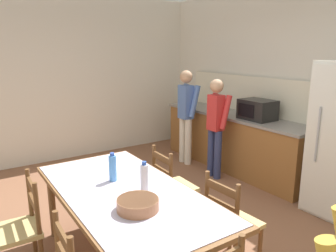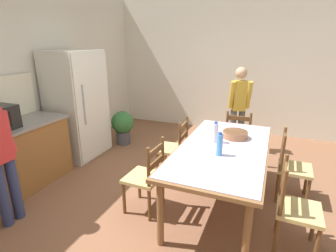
{
  "view_description": "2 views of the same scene",
  "coord_description": "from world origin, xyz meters",
  "px_view_note": "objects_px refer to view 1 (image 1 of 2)",
  "views": [
    {
      "loc": [
        2.58,
        -1.62,
        1.98
      ],
      "look_at": [
        -0.1,
        0.19,
        1.2
      ],
      "focal_mm": 35.0,
      "sensor_mm": 36.0,
      "label": 1
    },
    {
      "loc": [
        -2.72,
        -0.92,
        1.98
      ],
      "look_at": [
        0.24,
        0.27,
        0.94
      ],
      "focal_mm": 28.0,
      "sensor_mm": 36.0,
      "label": 2
    }
  ],
  "objects_px": {
    "bottle_near_centre": "(113,168)",
    "person_at_counter": "(216,123)",
    "dining_table": "(126,198)",
    "bottle_off_centre": "(144,178)",
    "chair_side_far_right": "(231,223)",
    "chair_side_near_left": "(20,229)",
    "microwave": "(257,110)",
    "chair_side_far_left": "(172,187)",
    "serving_bowl": "(138,204)",
    "person_at_sink": "(186,112)"
  },
  "relations": [
    {
      "from": "bottle_near_centre",
      "to": "person_at_counter",
      "type": "distance_m",
      "value": 2.35
    },
    {
      "from": "dining_table",
      "to": "person_at_counter",
      "type": "distance_m",
      "value": 2.48
    },
    {
      "from": "dining_table",
      "to": "bottle_off_centre",
      "type": "height_order",
      "value": "bottle_off_centre"
    },
    {
      "from": "dining_table",
      "to": "chair_side_far_right",
      "type": "xyz_separation_m",
      "value": [
        0.48,
        0.8,
        -0.26
      ]
    },
    {
      "from": "chair_side_near_left",
      "to": "person_at_counter",
      "type": "relative_size",
      "value": 0.59
    },
    {
      "from": "microwave",
      "to": "chair_side_far_left",
      "type": "height_order",
      "value": "microwave"
    },
    {
      "from": "microwave",
      "to": "dining_table",
      "type": "height_order",
      "value": "microwave"
    },
    {
      "from": "bottle_off_centre",
      "to": "serving_bowl",
      "type": "xyz_separation_m",
      "value": [
        0.26,
        -0.21,
        -0.07
      ]
    },
    {
      "from": "chair_side_near_left",
      "to": "bottle_off_centre",
      "type": "bearing_deg",
      "value": 60.25
    },
    {
      "from": "serving_bowl",
      "to": "person_at_sink",
      "type": "height_order",
      "value": "person_at_sink"
    },
    {
      "from": "person_at_counter",
      "to": "person_at_sink",
      "type": "bearing_deg",
      "value": 88.48
    },
    {
      "from": "serving_bowl",
      "to": "chair_side_far_left",
      "type": "xyz_separation_m",
      "value": [
        -0.82,
        0.89,
        -0.39
      ]
    },
    {
      "from": "dining_table",
      "to": "bottle_off_centre",
      "type": "relative_size",
      "value": 7.73
    },
    {
      "from": "microwave",
      "to": "bottle_off_centre",
      "type": "height_order",
      "value": "microwave"
    },
    {
      "from": "bottle_near_centre",
      "to": "person_at_sink",
      "type": "xyz_separation_m",
      "value": [
        -1.74,
        2.16,
        0.0
      ]
    },
    {
      "from": "chair_side_far_right",
      "to": "chair_side_far_left",
      "type": "bearing_deg",
      "value": -3.11
    },
    {
      "from": "dining_table",
      "to": "person_at_sink",
      "type": "xyz_separation_m",
      "value": [
        -2.0,
        2.17,
        0.2
      ]
    },
    {
      "from": "dining_table",
      "to": "chair_side_far_right",
      "type": "height_order",
      "value": "chair_side_far_right"
    },
    {
      "from": "chair_side_far_left",
      "to": "chair_side_far_right",
      "type": "height_order",
      "value": "same"
    },
    {
      "from": "chair_side_near_left",
      "to": "chair_side_far_right",
      "type": "bearing_deg",
      "value": 61.52
    },
    {
      "from": "bottle_off_centre",
      "to": "person_at_sink",
      "type": "xyz_separation_m",
      "value": [
        -2.11,
        2.04,
        0.0
      ]
    },
    {
      "from": "chair_side_far_right",
      "to": "person_at_sink",
      "type": "relative_size",
      "value": 0.56
    },
    {
      "from": "serving_bowl",
      "to": "chair_side_far_left",
      "type": "height_order",
      "value": "chair_side_far_left"
    },
    {
      "from": "bottle_near_centre",
      "to": "bottle_off_centre",
      "type": "height_order",
      "value": "same"
    },
    {
      "from": "bottle_near_centre",
      "to": "dining_table",
      "type": "bearing_deg",
      "value": -0.56
    },
    {
      "from": "bottle_near_centre",
      "to": "chair_side_near_left",
      "type": "height_order",
      "value": "bottle_near_centre"
    },
    {
      "from": "bottle_off_centre",
      "to": "person_at_counter",
      "type": "distance_m",
      "value": 2.42
    },
    {
      "from": "chair_side_near_left",
      "to": "dining_table",
      "type": "bearing_deg",
      "value": 61.6
    },
    {
      "from": "dining_table",
      "to": "bottle_near_centre",
      "type": "xyz_separation_m",
      "value": [
        -0.26,
        0.0,
        0.2
      ]
    },
    {
      "from": "bottle_off_centre",
      "to": "chair_side_near_left",
      "type": "xyz_separation_m",
      "value": [
        -0.58,
        -0.92,
        -0.46
      ]
    },
    {
      "from": "dining_table",
      "to": "chair_side_far_left",
      "type": "height_order",
      "value": "chair_side_far_left"
    },
    {
      "from": "chair_side_far_left",
      "to": "person_at_counter",
      "type": "xyz_separation_m",
      "value": [
        -0.77,
        1.34,
        0.42
      ]
    },
    {
      "from": "bottle_near_centre",
      "to": "chair_side_near_left",
      "type": "distance_m",
      "value": 0.95
    },
    {
      "from": "bottle_off_centre",
      "to": "chair_side_far_right",
      "type": "distance_m",
      "value": 0.9
    },
    {
      "from": "person_at_counter",
      "to": "microwave",
      "type": "bearing_deg",
      "value": -32.95
    },
    {
      "from": "serving_bowl",
      "to": "person_at_counter",
      "type": "distance_m",
      "value": 2.74
    },
    {
      "from": "bottle_near_centre",
      "to": "bottle_off_centre",
      "type": "distance_m",
      "value": 0.39
    },
    {
      "from": "serving_bowl",
      "to": "chair_side_near_left",
      "type": "bearing_deg",
      "value": -139.38
    },
    {
      "from": "dining_table",
      "to": "bottle_off_centre",
      "type": "distance_m",
      "value": 0.26
    },
    {
      "from": "microwave",
      "to": "person_at_sink",
      "type": "height_order",
      "value": "person_at_sink"
    },
    {
      "from": "dining_table",
      "to": "chair_side_far_left",
      "type": "xyz_separation_m",
      "value": [
        -0.46,
        0.81,
        -0.26
      ]
    },
    {
      "from": "chair_side_near_left",
      "to": "person_at_sink",
      "type": "relative_size",
      "value": 0.56
    },
    {
      "from": "bottle_near_centre",
      "to": "serving_bowl",
      "type": "relative_size",
      "value": 0.84
    },
    {
      "from": "person_at_sink",
      "to": "dining_table",
      "type": "bearing_deg",
      "value": -137.25
    },
    {
      "from": "bottle_off_centre",
      "to": "person_at_sink",
      "type": "distance_m",
      "value": 2.93
    },
    {
      "from": "chair_side_near_left",
      "to": "person_at_counter",
      "type": "height_order",
      "value": "person_at_counter"
    },
    {
      "from": "chair_side_near_left",
      "to": "person_at_counter",
      "type": "distance_m",
      "value": 3.07
    },
    {
      "from": "serving_bowl",
      "to": "chair_side_far_right",
      "type": "bearing_deg",
      "value": 82.57
    },
    {
      "from": "dining_table",
      "to": "bottle_near_centre",
      "type": "height_order",
      "value": "bottle_near_centre"
    },
    {
      "from": "serving_bowl",
      "to": "chair_side_far_left",
      "type": "distance_m",
      "value": 1.27
    }
  ]
}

